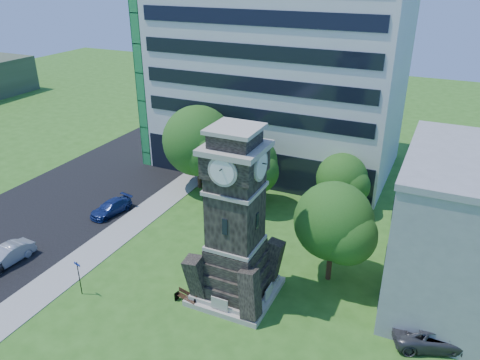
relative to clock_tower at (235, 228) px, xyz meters
The scene contains 14 objects.
ground 6.39m from the clock_tower, 146.32° to the right, with size 160.00×160.00×0.00m, color #2F5F1B.
sidewalk 13.88m from the clock_tower, 166.50° to the left, with size 3.00×70.00×0.06m, color gray.
street 21.86m from the clock_tower, behind, with size 14.00×80.00×0.02m, color black.
clock_tower is the anchor object (origin of this frame).
office_tall 26.21m from the clock_tower, 104.57° to the left, with size 26.20×15.11×28.60m.
car_street_mid 18.47m from the clock_tower, 166.72° to the right, with size 1.49×4.28×1.41m, color #999BA0.
car_street_north 16.99m from the clock_tower, 159.99° to the left, with size 1.71×4.21×1.22m, color navy.
car_east_lot 13.79m from the clock_tower, ahead, with size 2.39×5.19×1.44m, color #414145.
park_bench 5.94m from the clock_tower, 138.91° to the right, with size 1.63×0.44×0.84m.
street_sign 11.33m from the clock_tower, 154.75° to the right, with size 0.64×0.06×2.65m.
tree_nw 17.48m from the clock_tower, 127.35° to the left, with size 7.71×7.01×8.60m.
tree_nc 13.12m from the clock_tower, 109.84° to the left, with size 5.83×5.30×7.14m.
tree_ne 15.89m from the clock_tower, 77.00° to the left, with size 5.15×4.68×5.49m.
tree_east 7.06m from the clock_tower, 38.82° to the left, with size 6.07×5.52×7.61m.
Camera 1 is at (14.37, -21.75, 20.97)m, focal length 35.00 mm.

